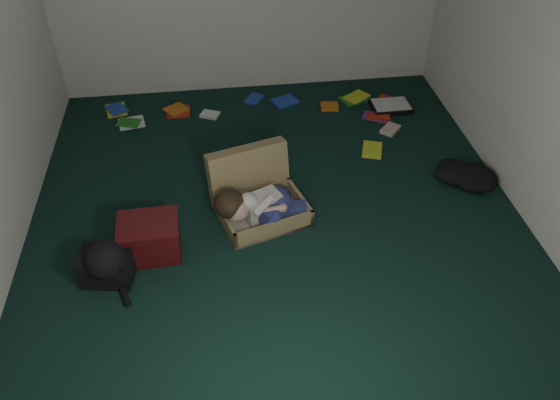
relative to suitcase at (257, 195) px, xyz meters
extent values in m
plane|color=black|center=(0.15, -0.16, -0.15)|extent=(4.50, 4.50, 0.00)
plane|color=white|center=(0.15, -2.41, 1.15)|extent=(4.50, 0.00, 4.50)
plane|color=white|center=(2.15, -0.16, 1.15)|extent=(0.00, 4.50, 4.50)
cube|color=#978253|center=(0.04, -0.13, -0.07)|extent=(0.79, 0.66, 0.16)
cube|color=beige|center=(0.04, -0.13, -0.11)|extent=(0.72, 0.58, 0.02)
cube|color=#978253|center=(-0.05, 0.17, 0.09)|extent=(0.71, 0.39, 0.50)
cube|color=silver|center=(0.02, -0.16, 0.02)|extent=(0.33, 0.27, 0.21)
sphere|color=tan|center=(-0.18, -0.24, 0.07)|extent=(0.18, 0.18, 0.18)
ellipsoid|color=black|center=(-0.23, -0.20, 0.11)|extent=(0.24, 0.26, 0.21)
ellipsoid|color=navy|center=(0.16, -0.11, 0.02)|extent=(0.22, 0.26, 0.21)
cube|color=navy|center=(0.12, -0.23, 0.01)|extent=(0.28, 0.26, 0.14)
cube|color=navy|center=(0.26, -0.20, -0.02)|extent=(0.24, 0.12, 0.11)
sphere|color=white|center=(0.34, -0.14, -0.04)|extent=(0.11, 0.11, 0.11)
sphere|color=white|center=(0.36, -0.21, -0.05)|extent=(0.10, 0.10, 0.10)
cylinder|color=tan|center=(0.11, -0.26, 0.06)|extent=(0.19, 0.11, 0.06)
cube|color=#440E0F|center=(-0.84, -0.40, -0.01)|extent=(0.44, 0.35, 0.28)
cube|color=#440E0F|center=(-0.84, -0.40, 0.15)|extent=(0.46, 0.37, 0.02)
cube|color=black|center=(1.56, 1.41, -0.12)|extent=(0.42, 0.32, 0.05)
cube|color=white|center=(1.56, 1.41, -0.09)|extent=(0.38, 0.27, 0.01)
cube|color=#C8E227|center=(-1.32, 1.75, -0.14)|extent=(0.22, 0.17, 0.02)
cube|color=red|center=(-0.66, 1.62, -0.14)|extent=(0.28, 0.27, 0.02)
cube|color=white|center=(-0.34, 1.52, -0.14)|extent=(0.22, 0.26, 0.02)
cube|color=#1E40A7|center=(0.47, 1.68, -0.14)|extent=(0.24, 0.27, 0.02)
cube|color=#C76C17|center=(0.92, 1.51, -0.14)|extent=(0.28, 0.26, 0.02)
cube|color=#257C22|center=(1.23, 1.64, -0.14)|extent=(0.24, 0.19, 0.02)
cube|color=#79228B|center=(1.36, 1.25, -0.14)|extent=(0.28, 0.27, 0.02)
cube|color=beige|center=(1.44, 1.00, -0.14)|extent=(0.21, 0.25, 0.02)
cube|color=#C8E227|center=(1.17, 0.68, -0.14)|extent=(0.25, 0.27, 0.02)
cube|color=red|center=(1.58, 1.52, -0.14)|extent=(0.27, 0.25, 0.02)
cube|color=white|center=(-1.14, 1.46, -0.14)|extent=(0.25, 0.20, 0.02)
cube|color=#1E40A7|center=(0.15, 1.79, -0.14)|extent=(0.27, 0.28, 0.02)
camera|label=1|loc=(-0.26, -3.41, 2.88)|focal=35.00mm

